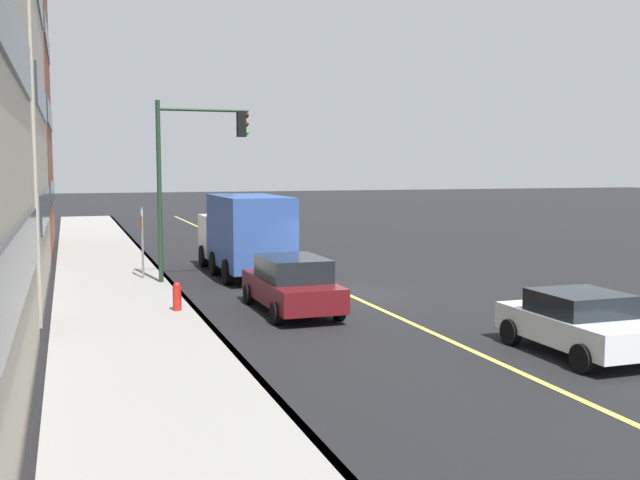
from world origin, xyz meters
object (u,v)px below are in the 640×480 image
traffic_light_mast (192,162)px  street_sign_post (142,238)px  truck_blue (245,233)px  car_white (580,322)px  car_maroon (292,284)px  fire_hydrant (177,299)px

traffic_light_mast → street_sign_post: bearing=55.4°
truck_blue → street_sign_post: 3.87m
car_white → traffic_light_mast: 14.49m
car_white → truck_blue: truck_blue is taller
car_maroon → fire_hydrant: (0.53, 3.16, -0.35)m
street_sign_post → car_maroon: bearing=-153.6°
car_maroon → car_white: bearing=-145.2°
car_maroon → street_sign_post: bearing=26.4°
car_white → fire_hydrant: car_white is taller
car_white → car_maroon: car_maroon is taller
car_white → traffic_light_mast: bearing=27.3°
car_white → fire_hydrant: 10.56m
street_sign_post → fire_hydrant: size_ratio=2.85×
car_white → truck_blue: (14.05, 4.22, 0.90)m
car_maroon → fire_hydrant: 3.22m
truck_blue → fire_hydrant: bearing=152.8°
traffic_light_mast → street_sign_post: 3.34m
car_maroon → fire_hydrant: car_maroon is taller
truck_blue → fire_hydrant: 7.83m
street_sign_post → fire_hydrant: street_sign_post is taller
traffic_light_mast → fire_hydrant: bearing=166.1°
fire_hydrant → car_maroon: bearing=-99.6°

